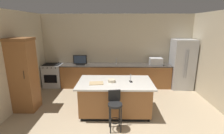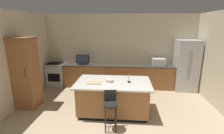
{
  "view_description": "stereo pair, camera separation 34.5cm",
  "coord_description": "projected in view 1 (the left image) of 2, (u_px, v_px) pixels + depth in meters",
  "views": [
    {
      "loc": [
        -0.09,
        -2.29,
        2.47
      ],
      "look_at": [
        -0.17,
        2.77,
        1.15
      ],
      "focal_mm": 26.44,
      "sensor_mm": 36.0,
      "label": 1
    },
    {
      "loc": [
        0.26,
        -2.28,
        2.47
      ],
      "look_at": [
        -0.17,
        2.77,
        1.15
      ],
      "focal_mm": 26.44,
      "sensor_mm": 36.0,
      "label": 2
    }
  ],
  "objects": [
    {
      "name": "refrigerator",
      "position": [
        182.0,
        64.0,
        6.41
      ],
      "size": [
        0.8,
        0.77,
        1.92
      ],
      "color": "#B7BABF",
      "rests_on": "ground_plane"
    },
    {
      "name": "cutting_board",
      "position": [
        96.0,
        83.0,
        4.41
      ],
      "size": [
        0.4,
        0.3,
        0.02
      ],
      "primitive_type": "cube",
      "rotation": [
        0.0,
        0.0,
        0.12
      ],
      "color": "tan",
      "rests_on": "kitchen_island"
    },
    {
      "name": "counter_back",
      "position": [
        116.0,
        76.0,
        6.64
      ],
      "size": [
        4.34,
        0.62,
        0.91
      ],
      "color": "brown",
      "rests_on": "ground_plane"
    },
    {
      "name": "sink_faucet_back",
      "position": [
        116.0,
        61.0,
        6.59
      ],
      "size": [
        0.02,
        0.02,
        0.24
      ],
      "primitive_type": "cylinder",
      "color": "#B2B2B7",
      "rests_on": "counter_back"
    },
    {
      "name": "fruit_bowl",
      "position": [
        112.0,
        81.0,
        4.51
      ],
      "size": [
        0.21,
        0.21,
        0.08
      ],
      "primitive_type": "cylinder",
      "color": "beige",
      "rests_on": "kitchen_island"
    },
    {
      "name": "cell_phone",
      "position": [
        131.0,
        82.0,
        4.55
      ],
      "size": [
        0.09,
        0.16,
        0.01
      ],
      "primitive_type": "cube",
      "rotation": [
        0.0,
        0.0,
        0.17
      ],
      "color": "black",
      "rests_on": "kitchen_island"
    },
    {
      "name": "tv_monitor",
      "position": [
        80.0,
        60.0,
        6.45
      ],
      "size": [
        0.53,
        0.16,
        0.39
      ],
      "color": "black",
      "rests_on": "counter_back"
    },
    {
      "name": "bar_stool_center",
      "position": [
        115.0,
        107.0,
        3.88
      ],
      "size": [
        0.34,
        0.36,
        0.96
      ],
      "rotation": [
        0.0,
        0.0,
        0.13
      ],
      "color": "black",
      "rests_on": "ground_plane"
    },
    {
      "name": "cabinet_tower",
      "position": [
        23.0,
        74.0,
        4.69
      ],
      "size": [
        0.66,
        0.62,
        2.12
      ],
      "color": "brown",
      "rests_on": "ground_plane"
    },
    {
      "name": "wall_back",
      "position": [
        117.0,
        50.0,
        6.76
      ],
      "size": [
        6.49,
        0.12,
        2.87
      ],
      "primitive_type": "cube",
      "color": "beige",
      "rests_on": "ground_plane"
    },
    {
      "name": "range_oven",
      "position": [
        53.0,
        75.0,
        6.67
      ],
      "size": [
        0.71,
        0.63,
        0.93
      ],
      "color": "#B7BABF",
      "rests_on": "ground_plane"
    },
    {
      "name": "wall_left",
      "position": [
        10.0,
        62.0,
        4.67
      ],
      "size": [
        0.12,
        4.82,
        2.87
      ],
      "primitive_type": "cube",
      "color": "beige",
      "rests_on": "ground_plane"
    },
    {
      "name": "sink_faucet_island",
      "position": [
        131.0,
        78.0,
        4.51
      ],
      "size": [
        0.02,
        0.02,
        0.22
      ],
      "primitive_type": "cylinder",
      "color": "#B2B2B7",
      "rests_on": "kitchen_island"
    },
    {
      "name": "microwave",
      "position": [
        156.0,
        61.0,
        6.46
      ],
      "size": [
        0.48,
        0.36,
        0.28
      ],
      "primitive_type": "cube",
      "color": "#B7BABF",
      "rests_on": "counter_back"
    },
    {
      "name": "kitchen_island",
      "position": [
        115.0,
        97.0,
        4.66
      ],
      "size": [
        2.05,
        1.19,
        0.93
      ],
      "color": "black",
      "rests_on": "ground_plane"
    }
  ]
}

